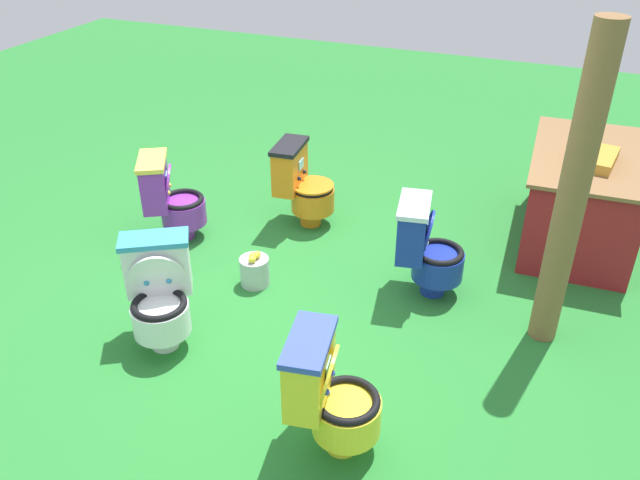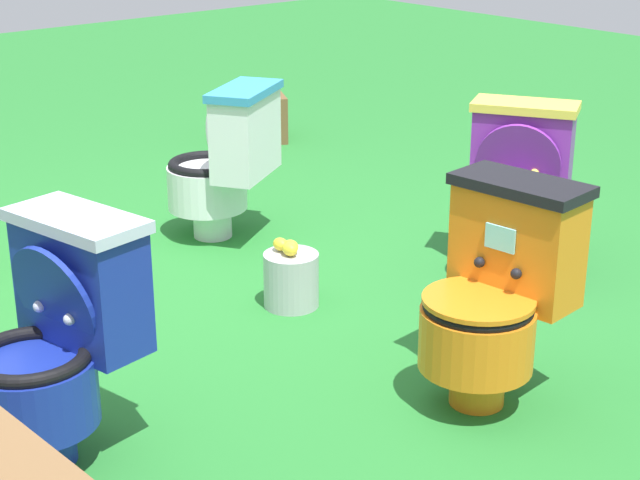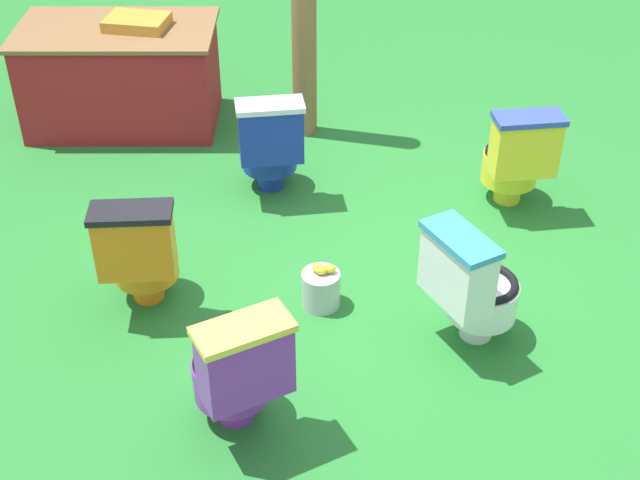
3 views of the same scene
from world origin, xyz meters
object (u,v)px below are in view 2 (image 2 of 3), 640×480
at_px(toilet_white, 225,161).
at_px(toilet_blue, 56,339).
at_px(toilet_purple, 516,190).
at_px(lemon_bucket, 291,278).
at_px(small_crate, 261,116).
at_px(toilet_orange, 495,293).

distance_m(toilet_white, toilet_blue, 1.87).
height_order(toilet_blue, toilet_purple, same).
relative_size(toilet_blue, lemon_bucket, 2.63).
bearing_deg(toilet_white, toilet_blue, -172.29).
bearing_deg(toilet_white, small_crate, 15.77).
bearing_deg(toilet_orange, toilet_purple, -60.04).
bearing_deg(small_crate, lemon_bucket, 145.04).
height_order(toilet_orange, toilet_blue, same).
bearing_deg(toilet_orange, small_crate, -30.64).
bearing_deg(lemon_bucket, toilet_white, -18.06).
distance_m(toilet_blue, small_crate, 3.68).
xyz_separation_m(toilet_white, toilet_purple, (-1.15, -0.68, 0.00)).
bearing_deg(toilet_orange, lemon_bucket, -3.41).
bearing_deg(toilet_purple, toilet_white, 0.23).
relative_size(toilet_orange, lemon_bucket, 2.63).
bearing_deg(toilet_blue, lemon_bucket, -82.37).
xyz_separation_m(toilet_blue, toilet_purple, (0.04, -2.12, 0.00)).
bearing_deg(toilet_orange, toilet_white, -12.73).
distance_m(toilet_purple, lemon_bucket, 1.03).
height_order(toilet_blue, lemon_bucket, toilet_blue).
distance_m(toilet_blue, lemon_bucket, 1.28).
bearing_deg(small_crate, toilet_blue, 133.23).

